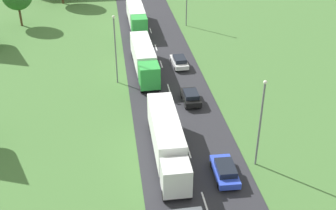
{
  "coord_description": "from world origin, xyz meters",
  "views": [
    {
      "loc": [
        -6.96,
        -1.73,
        25.05
      ],
      "look_at": [
        -1.17,
        38.49,
        1.9
      ],
      "focal_mm": 46.4,
      "sensor_mm": 36.0,
      "label": 1
    }
  ],
  "objects_px": {
    "car_third": "(225,171)",
    "lamppost_third": "(115,47)",
    "truck_fourth": "(136,16)",
    "lamppost_second": "(261,120)",
    "truck_third": "(144,58)",
    "truck_second": "(167,138)",
    "car_fourth": "(191,97)",
    "car_fifth": "(179,61)"
  },
  "relations": [
    {
      "from": "truck_second",
      "to": "car_fifth",
      "type": "distance_m",
      "value": 20.9
    },
    {
      "from": "truck_second",
      "to": "lamppost_third",
      "type": "relative_size",
      "value": 1.44
    },
    {
      "from": "car_third",
      "to": "lamppost_second",
      "type": "relative_size",
      "value": 0.51
    },
    {
      "from": "truck_fourth",
      "to": "lamppost_third",
      "type": "relative_size",
      "value": 1.46
    },
    {
      "from": "truck_second",
      "to": "truck_third",
      "type": "relative_size",
      "value": 0.99
    },
    {
      "from": "car_fourth",
      "to": "truck_second",
      "type": "bearing_deg",
      "value": -112.76
    },
    {
      "from": "lamppost_second",
      "to": "lamppost_third",
      "type": "relative_size",
      "value": 0.99
    },
    {
      "from": "car_fifth",
      "to": "truck_second",
      "type": "bearing_deg",
      "value": -102.73
    },
    {
      "from": "truck_fourth",
      "to": "lamppost_second",
      "type": "height_order",
      "value": "lamppost_second"
    },
    {
      "from": "lamppost_second",
      "to": "car_fifth",
      "type": "bearing_deg",
      "value": 98.76
    },
    {
      "from": "truck_third",
      "to": "car_third",
      "type": "distance_m",
      "value": 23.79
    },
    {
      "from": "truck_second",
      "to": "lamppost_third",
      "type": "xyz_separation_m",
      "value": [
        -4.03,
        16.78,
        2.73
      ]
    },
    {
      "from": "car_fifth",
      "to": "lamppost_third",
      "type": "distance_m",
      "value": 10.19
    },
    {
      "from": "truck_third",
      "to": "lamppost_third",
      "type": "xyz_separation_m",
      "value": [
        -3.72,
        -2.6,
        2.85
      ]
    },
    {
      "from": "truck_third",
      "to": "lamppost_second",
      "type": "xyz_separation_m",
      "value": [
        8.39,
        -21.63,
        2.81
      ]
    },
    {
      "from": "truck_second",
      "to": "car_fourth",
      "type": "relative_size",
      "value": 3.19
    },
    {
      "from": "truck_fourth",
      "to": "lamppost_third",
      "type": "height_order",
      "value": "lamppost_third"
    },
    {
      "from": "car_fourth",
      "to": "car_fifth",
      "type": "bearing_deg",
      "value": 88.02
    },
    {
      "from": "truck_third",
      "to": "car_third",
      "type": "bearing_deg",
      "value": -77.87
    },
    {
      "from": "truck_second",
      "to": "lamppost_second",
      "type": "bearing_deg",
      "value": -15.61
    },
    {
      "from": "truck_second",
      "to": "car_fifth",
      "type": "xyz_separation_m",
      "value": [
        4.59,
        20.34,
        -1.36
      ]
    },
    {
      "from": "truck_third",
      "to": "lamppost_second",
      "type": "distance_m",
      "value": 23.37
    },
    {
      "from": "lamppost_second",
      "to": "car_third",
      "type": "bearing_deg",
      "value": -154.83
    },
    {
      "from": "truck_second",
      "to": "truck_fourth",
      "type": "height_order",
      "value": "truck_second"
    },
    {
      "from": "truck_second",
      "to": "lamppost_third",
      "type": "height_order",
      "value": "lamppost_third"
    },
    {
      "from": "truck_third",
      "to": "car_third",
      "type": "xyz_separation_m",
      "value": [
        4.99,
        -23.23,
        -1.23
      ]
    },
    {
      "from": "car_fourth",
      "to": "lamppost_third",
      "type": "height_order",
      "value": "lamppost_third"
    },
    {
      "from": "truck_third",
      "to": "car_fifth",
      "type": "distance_m",
      "value": 5.15
    },
    {
      "from": "truck_second",
      "to": "car_fourth",
      "type": "distance_m",
      "value": 11.04
    },
    {
      "from": "lamppost_third",
      "to": "car_third",
      "type": "bearing_deg",
      "value": -67.1
    },
    {
      "from": "truck_fourth",
      "to": "truck_second",
      "type": "bearing_deg",
      "value": -90.11
    },
    {
      "from": "car_third",
      "to": "lamppost_second",
      "type": "distance_m",
      "value": 5.52
    },
    {
      "from": "car_fourth",
      "to": "car_fifth",
      "type": "xyz_separation_m",
      "value": [
        0.35,
        10.24,
        -0.01
      ]
    },
    {
      "from": "car_third",
      "to": "lamppost_third",
      "type": "xyz_separation_m",
      "value": [
        -8.71,
        20.63,
        4.09
      ]
    },
    {
      "from": "truck_second",
      "to": "car_third",
      "type": "bearing_deg",
      "value": -39.46
    },
    {
      "from": "car_fourth",
      "to": "car_fifth",
      "type": "distance_m",
      "value": 10.24
    },
    {
      "from": "truck_third",
      "to": "lamppost_second",
      "type": "relative_size",
      "value": 1.47
    },
    {
      "from": "truck_third",
      "to": "car_fourth",
      "type": "distance_m",
      "value": 10.4
    },
    {
      "from": "lamppost_second",
      "to": "lamppost_third",
      "type": "bearing_deg",
      "value": 122.47
    },
    {
      "from": "truck_third",
      "to": "truck_second",
      "type": "bearing_deg",
      "value": -89.08
    },
    {
      "from": "truck_second",
      "to": "truck_third",
      "type": "xyz_separation_m",
      "value": [
        -0.31,
        19.38,
        -0.12
      ]
    },
    {
      "from": "car_fourth",
      "to": "car_third",
      "type": "bearing_deg",
      "value": -88.19
    }
  ]
}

